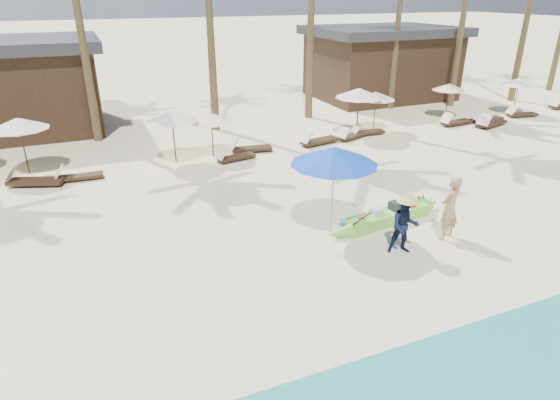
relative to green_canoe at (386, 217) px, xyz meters
name	(u,v)px	position (x,y,z in m)	size (l,w,h in m)	color
ground	(291,291)	(-4.00, -2.07, -0.20)	(240.00, 240.00, 0.00)	#F7EBB7
green_canoe	(386,217)	(0.00, 0.00, 0.00)	(4.70, 1.02, 0.60)	#79DF44
tourist	(450,208)	(0.97, -1.44, 0.72)	(0.67, 0.44, 1.84)	tan
vendor_green	(404,226)	(-0.60, -1.59, 0.56)	(0.74, 0.58, 1.53)	#121732
blue_umbrella	(334,156)	(-1.83, 0.07, 2.12)	(2.38, 2.38, 2.56)	#99999E
resort_parasol_4	(18,124)	(-10.03, 8.66, 1.73)	(2.08, 2.08, 2.14)	#382517
lounger_4_right	(31,180)	(-9.85, 7.28, 0.02)	(2.06, 1.24, 0.67)	#382517
resort_parasol_5	(172,116)	(-4.68, 7.78, 1.70)	(2.05, 2.05, 2.11)	#382517
lounger_5_left	(77,176)	(-8.37, 7.22, -0.02)	(1.64, 0.59, 0.55)	#382517
resort_parasol_6	(211,118)	(-3.10, 7.91, 1.44)	(1.77, 1.77, 1.82)	#382517
lounger_6_left	(234,156)	(-2.47, 7.05, -0.02)	(1.68, 0.77, 0.55)	#382517
lounger_6_right	(249,148)	(-1.56, 7.87, 0.00)	(1.85, 0.83, 0.60)	#382517
resort_parasol_7	(359,93)	(3.93, 8.16, 1.84)	(2.20, 2.20, 2.26)	#382517
lounger_7_left	(317,140)	(1.62, 7.68, 0.01)	(1.96, 0.91, 0.64)	#382517
lounger_7_right	(351,135)	(3.44, 7.83, -0.01)	(1.78, 1.07, 0.58)	#382517
resort_parasol_8	(376,96)	(5.20, 8.65, 1.52)	(1.86, 1.86, 1.91)	#382517
lounger_8_left	(366,131)	(4.46, 8.13, -0.02)	(1.65, 0.57, 0.55)	#382517
resort_parasol_9	(449,87)	(10.29, 9.40, 1.44)	(1.77, 1.77, 1.82)	#382517
lounger_9_left	(455,121)	(9.61, 7.91, 0.01)	(1.86, 0.70, 0.62)	#382517
lounger_9_right	(491,123)	(11.04, 6.96, 0.03)	(2.09, 1.13, 0.68)	#382517
resort_parasol_10	(519,82)	(14.35, 8.58, 1.57)	(1.91, 1.91, 1.96)	#382517
lounger_10_left	(485,118)	(11.50, 7.81, 0.01)	(1.91, 0.64, 0.64)	#382517
lounger_10_right	(521,114)	(14.12, 7.87, -0.01)	(1.77, 0.86, 0.58)	#382517
pavilion_east	(381,62)	(10.00, 15.43, 1.99)	(8.80, 6.60, 4.30)	#382517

